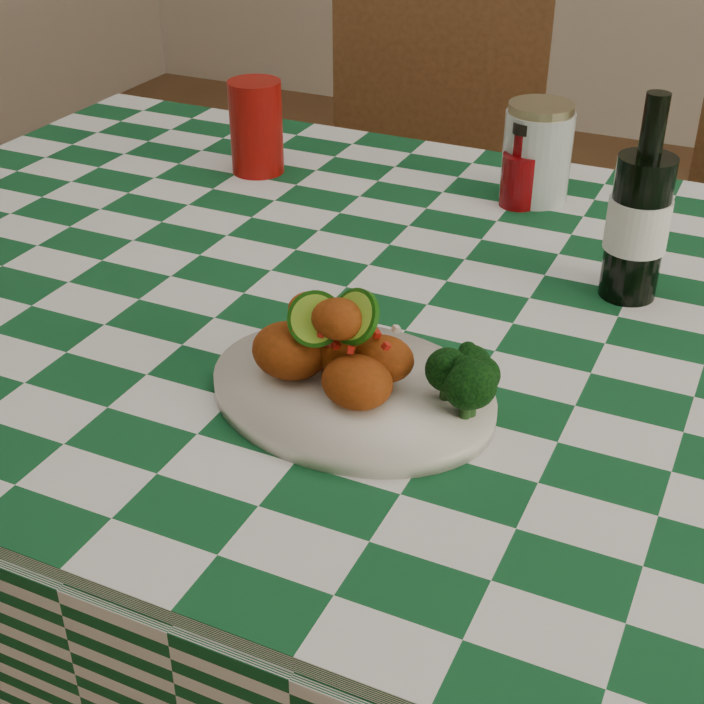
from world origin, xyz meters
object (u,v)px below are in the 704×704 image
at_px(plate, 352,392).
at_px(fried_chicken_pile, 342,342).
at_px(dining_table, 415,558).
at_px(wooden_chair_left, 418,251).
at_px(red_tumbler, 256,127).
at_px(mason_jar, 537,152).
at_px(ketchup_bottle, 521,165).
at_px(beer_bottle, 642,199).

xyz_separation_m(plate, fried_chicken_pile, (-0.01, 0.00, 0.05)).
bearing_deg(dining_table, wooden_chair_left, 111.79).
bearing_deg(red_tumbler, plate, -51.96).
bearing_deg(wooden_chair_left, dining_table, -80.38).
distance_m(plate, wooden_chair_left, 1.05).
distance_m(red_tumbler, mason_jar, 0.41).
bearing_deg(wooden_chair_left, fried_chicken_pile, -85.23).
xyz_separation_m(ketchup_bottle, wooden_chair_left, (-0.31, 0.42, -0.37)).
relative_size(dining_table, red_tumbler, 12.11).
distance_m(red_tumbler, beer_bottle, 0.61).
height_order(ketchup_bottle, beer_bottle, beer_bottle).
distance_m(mason_jar, beer_bottle, 0.30).
height_order(beer_bottle, wooden_chair_left, beer_bottle).
xyz_separation_m(red_tumbler, ketchup_bottle, (0.39, 0.04, -0.01)).
height_order(dining_table, plate, plate).
xyz_separation_m(dining_table, wooden_chair_left, (-0.30, 0.74, 0.08)).
distance_m(dining_table, wooden_chair_left, 0.80).
distance_m(dining_table, plate, 0.45).
height_order(dining_table, mason_jar, mason_jar).
xyz_separation_m(fried_chicken_pile, wooden_chair_left, (-0.29, 0.95, -0.38)).
distance_m(plate, mason_jar, 0.57).
distance_m(plate, beer_bottle, 0.40).
xyz_separation_m(plate, red_tumbler, (-0.39, 0.50, 0.06)).
distance_m(red_tumbler, wooden_chair_left, 0.60).
bearing_deg(red_tumbler, dining_table, -36.50).
xyz_separation_m(mason_jar, wooden_chair_left, (-0.32, 0.38, -0.38)).
relative_size(plate, fried_chicken_pile, 2.04).
bearing_deg(red_tumbler, wooden_chair_left, 79.01).
relative_size(dining_table, ketchup_bottle, 13.91).
distance_m(fried_chicken_pile, mason_jar, 0.57).
xyz_separation_m(dining_table, ketchup_bottle, (0.01, 0.33, 0.45)).
bearing_deg(plate, beer_bottle, 59.41).
bearing_deg(wooden_chair_left, ketchup_bottle, -65.91).
relative_size(plate, wooden_chair_left, 0.31).
bearing_deg(ketchup_bottle, fried_chicken_pile, -91.58).
bearing_deg(red_tumbler, beer_bottle, -15.49).
height_order(fried_chicken_pile, beer_bottle, beer_bottle).
xyz_separation_m(plate, ketchup_bottle, (0.00, 0.54, 0.05)).
relative_size(beer_bottle, wooden_chair_left, 0.25).
relative_size(red_tumbler, wooden_chair_left, 0.15).
bearing_deg(beer_bottle, plate, -120.59).
height_order(plate, ketchup_bottle, ketchup_bottle).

